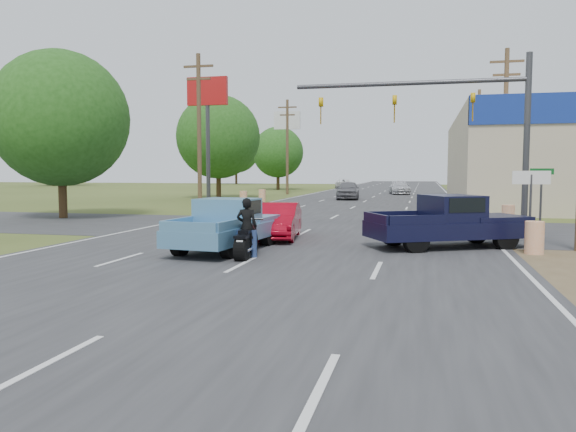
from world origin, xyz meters
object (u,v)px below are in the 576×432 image
(rider, at_px, (247,230))
(blue_pickup, at_px, (228,224))
(distant_car_silver, at_px, (399,188))
(distant_car_white, at_px, (344,184))
(navy_pickup, at_px, (452,221))
(distant_car_grey, at_px, (348,190))
(motorcycle, at_px, (246,242))
(red_convertible, at_px, (278,221))

(rider, height_order, blue_pickup, same)
(distant_car_silver, relative_size, distant_car_white, 1.02)
(navy_pickup, xyz_separation_m, distant_car_grey, (-7.43, 30.04, -0.06))
(motorcycle, distance_m, distant_car_grey, 33.83)
(rider, height_order, navy_pickup, navy_pickup)
(red_convertible, distance_m, distant_car_grey, 29.17)
(motorcycle, height_order, distant_car_grey, distant_car_grey)
(navy_pickup, bearing_deg, rider, -85.32)
(motorcycle, height_order, distant_car_silver, distant_car_silver)
(rider, xyz_separation_m, distant_car_grey, (-1.56, 33.74, -0.01))
(red_convertible, height_order, navy_pickup, navy_pickup)
(rider, xyz_separation_m, navy_pickup, (5.86, 3.70, 0.05))
(motorcycle, bearing_deg, red_convertible, 89.11)
(motorcycle, relative_size, distant_car_white, 0.46)
(rider, distance_m, navy_pickup, 6.93)
(distant_car_white, bearing_deg, rider, 91.69)
(red_convertible, distance_m, rider, 4.61)
(rider, relative_size, distant_car_silver, 0.34)
(blue_pickup, xyz_separation_m, distant_car_grey, (-0.48, 32.32, -0.02))
(blue_pickup, distance_m, distant_car_white, 63.32)
(distant_car_white, bearing_deg, navy_pickup, 97.42)
(rider, height_order, distant_car_white, rider)
(navy_pickup, height_order, distant_car_silver, navy_pickup)
(blue_pickup, bearing_deg, distant_car_grey, 96.80)
(navy_pickup, bearing_deg, red_convertible, -125.93)
(distant_car_silver, bearing_deg, distant_car_grey, -116.99)
(red_convertible, distance_m, blue_pickup, 3.29)
(red_convertible, relative_size, distant_car_grey, 0.84)
(rider, xyz_separation_m, distant_car_silver, (2.37, 45.66, -0.12))
(motorcycle, xyz_separation_m, distant_car_silver, (2.37, 45.71, 0.22))
(blue_pickup, xyz_separation_m, distant_car_white, (-5.18, 63.11, -0.17))
(blue_pickup, bearing_deg, distant_car_silver, 91.48)
(red_convertible, relative_size, navy_pickup, 0.72)
(distant_car_white, bearing_deg, distant_car_silver, 110.74)
(red_convertible, xyz_separation_m, navy_pickup, (6.13, -0.90, 0.22))
(blue_pickup, xyz_separation_m, distant_car_silver, (3.45, 44.24, -0.13))
(blue_pickup, relative_size, distant_car_grey, 1.08)
(motorcycle, distance_m, rider, 0.34)
(distant_car_silver, xyz_separation_m, distant_car_white, (-8.64, 18.87, -0.04))
(distant_car_white, bearing_deg, red_convertible, 91.86)
(red_convertible, relative_size, distant_car_white, 0.84)
(distant_car_white, bearing_deg, blue_pickup, 90.84)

